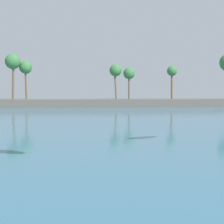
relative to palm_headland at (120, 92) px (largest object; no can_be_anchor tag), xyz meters
name	(u,v)px	position (x,y,z in m)	size (l,w,h in m)	color
sea	(94,112)	(-5.89, -14.76, -3.35)	(220.00, 109.35, 0.06)	#386B84
palm_headland	(120,92)	(0.00, 0.00, 0.00)	(105.29, 6.37, 13.38)	#605B54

